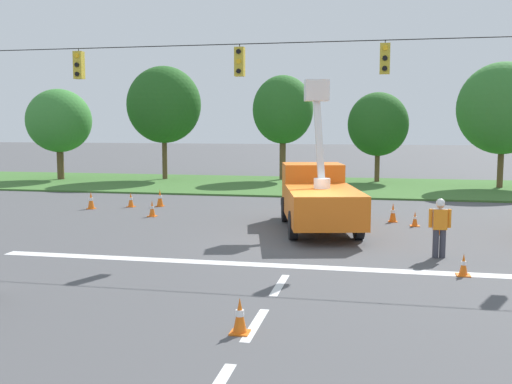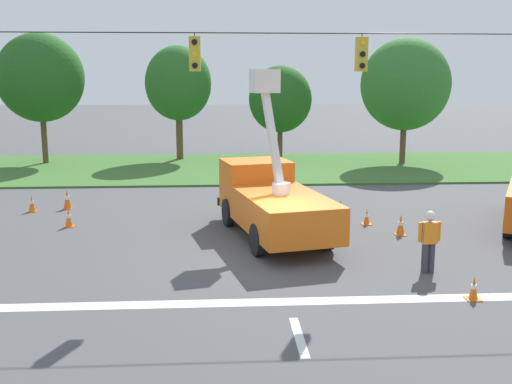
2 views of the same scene
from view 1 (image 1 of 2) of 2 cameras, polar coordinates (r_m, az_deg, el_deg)
ground_plane at (r=20.34m, az=4.82°, el=-4.74°), size 200.00×200.00×0.00m
grass_verge at (r=38.09m, az=8.00°, el=0.53°), size 56.00×12.00×0.10m
lane_markings at (r=15.42m, az=2.59°, el=-8.33°), size 17.60×15.25×0.01m
signal_gantry at (r=19.97m, az=4.81°, el=8.28°), size 26.20×0.33×7.20m
tree_far_west at (r=44.26m, az=-18.26°, el=6.45°), size 4.55×4.33×6.40m
tree_west at (r=42.82m, az=-8.78°, el=8.20°), size 5.27×4.48×7.99m
tree_centre at (r=41.99m, az=2.58°, el=7.82°), size 4.22×3.96×7.34m
tree_east at (r=41.11m, az=11.55°, el=6.33°), size 4.04×3.71×6.09m
tree_far_east at (r=39.39m, az=22.47°, el=7.37°), size 5.45×4.73×7.69m
utility_truck_bucket_lift at (r=22.72m, az=5.95°, el=-0.25°), size 3.88×7.13×5.64m
road_worker at (r=18.52m, az=17.10°, el=-2.97°), size 0.65×0.28×1.77m
traffic_cone_foreground_left at (r=29.29m, az=-11.84°, el=-0.74°), size 0.36×0.36×0.70m
traffic_cone_foreground_right at (r=24.06m, az=14.90°, el=-2.52°), size 0.36×0.36×0.58m
traffic_cone_mid_left at (r=24.90m, az=12.92°, el=-1.94°), size 0.36×0.36×0.76m
traffic_cone_mid_right at (r=11.54m, az=-1.55°, el=-11.71°), size 0.36×0.36×0.70m
traffic_cone_near_bucket at (r=22.58m, az=17.17°, el=-2.95°), size 0.36×0.36×0.74m
traffic_cone_lane_edge_a at (r=16.65m, az=19.16°, el=-6.61°), size 0.36×0.36×0.59m
traffic_cone_lane_edge_b at (r=29.22m, az=-9.13°, el=-0.56°), size 0.36×0.36×0.83m
traffic_cone_far_left at (r=29.07m, az=-15.44°, el=-0.77°), size 0.36×0.36×0.81m
traffic_cone_far_right at (r=26.09m, az=-9.87°, el=-1.58°), size 0.36×0.36×0.69m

